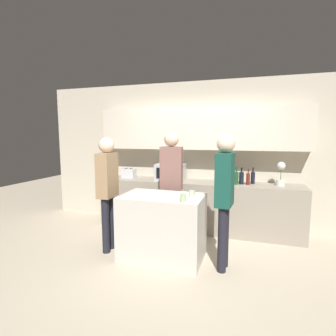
# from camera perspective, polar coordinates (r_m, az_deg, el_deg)

# --- Properties ---
(ground_plane) EXTENTS (14.00, 14.00, 0.00)m
(ground_plane) POSITION_cam_1_polar(r_m,az_deg,el_deg) (3.72, 1.56, -20.09)
(ground_plane) COLOR #BCAD93
(back_wall) EXTENTS (6.40, 0.40, 2.70)m
(back_wall) POSITION_cam_1_polar(r_m,az_deg,el_deg) (4.94, 6.98, 5.11)
(back_wall) COLOR beige
(back_wall) RESTS_ON ground_plane
(back_counter) EXTENTS (3.60, 0.62, 0.88)m
(back_counter) POSITION_cam_1_polar(r_m,az_deg,el_deg) (4.83, 6.19, -8.09)
(back_counter) COLOR gray
(back_counter) RESTS_ON ground_plane
(kitchen_island) EXTENTS (1.12, 0.72, 0.89)m
(kitchen_island) POSITION_cam_1_polar(r_m,az_deg,el_deg) (3.72, -1.19, -12.66)
(kitchen_island) COLOR beige
(kitchen_island) RESTS_ON ground_plane
(microwave) EXTENTS (0.52, 0.39, 0.30)m
(microwave) POSITION_cam_1_polar(r_m,az_deg,el_deg) (4.84, 0.52, -0.88)
(microwave) COLOR #B7BABC
(microwave) RESTS_ON back_counter
(toaster) EXTENTS (0.26, 0.16, 0.18)m
(toaster) POSITION_cam_1_polar(r_m,az_deg,el_deg) (5.16, -8.55, -1.13)
(toaster) COLOR silver
(toaster) RESTS_ON back_counter
(potted_plant) EXTENTS (0.14, 0.14, 0.40)m
(potted_plant) POSITION_cam_1_polar(r_m,az_deg,el_deg) (4.65, 23.36, -1.18)
(potted_plant) COLOR silver
(potted_plant) RESTS_ON back_counter
(bottle_0) EXTENTS (0.06, 0.06, 0.31)m
(bottle_0) POSITION_cam_1_polar(r_m,az_deg,el_deg) (4.66, 11.14, -1.69)
(bottle_0) COLOR #194723
(bottle_0) RESTS_ON back_counter
(bottle_1) EXTENTS (0.08, 0.08, 0.26)m
(bottle_1) POSITION_cam_1_polar(r_m,az_deg,el_deg) (4.61, 12.26, -2.09)
(bottle_1) COLOR silver
(bottle_1) RESTS_ON back_counter
(bottle_2) EXTENTS (0.08, 0.08, 0.30)m
(bottle_2) POSITION_cam_1_polar(r_m,az_deg,el_deg) (4.64, 13.40, -1.87)
(bottle_2) COLOR black
(bottle_2) RESTS_ON back_counter
(bottle_3) EXTENTS (0.08, 0.08, 0.29)m
(bottle_3) POSITION_cam_1_polar(r_m,az_deg,el_deg) (4.55, 14.62, -2.13)
(bottle_3) COLOR #194723
(bottle_3) RESTS_ON back_counter
(bottle_4) EXTENTS (0.08, 0.08, 0.28)m
(bottle_4) POSITION_cam_1_polar(r_m,az_deg,el_deg) (4.61, 15.69, -2.07)
(bottle_4) COLOR black
(bottle_4) RESTS_ON back_counter
(bottle_5) EXTENTS (0.06, 0.06, 0.26)m
(bottle_5) POSITION_cam_1_polar(r_m,az_deg,el_deg) (4.59, 17.03, -2.25)
(bottle_5) COLOR maroon
(bottle_5) RESTS_ON back_counter
(bottle_6) EXTENTS (0.07, 0.07, 0.28)m
(bottle_6) POSITION_cam_1_polar(r_m,az_deg,el_deg) (4.70, 17.99, -2.00)
(bottle_6) COLOR black
(bottle_6) RESTS_ON back_counter
(plate_on_island) EXTENTS (0.26, 0.26, 0.01)m
(plate_on_island) POSITION_cam_1_polar(r_m,az_deg,el_deg) (3.70, -2.54, -5.51)
(plate_on_island) COLOR white
(plate_on_island) RESTS_ON kitchen_island
(cup_0) EXTENTS (0.08, 0.08, 0.08)m
(cup_0) POSITION_cam_1_polar(r_m,az_deg,el_deg) (3.54, 5.23, -5.56)
(cup_0) COLOR beige
(cup_0) RESTS_ON kitchen_island
(cup_1) EXTENTS (0.07, 0.07, 0.09)m
(cup_1) POSITION_cam_1_polar(r_m,az_deg,el_deg) (3.28, 3.29, -6.46)
(cup_1) COLOR #A4C586
(cup_1) RESTS_ON kitchen_island
(person_left) EXTENTS (0.23, 0.35, 1.72)m
(person_left) POSITION_cam_1_polar(r_m,az_deg,el_deg) (3.33, 12.22, -4.74)
(person_left) COLOR black
(person_left) RESTS_ON ground_plane
(person_center) EXTENTS (0.22, 0.34, 1.67)m
(person_center) POSITION_cam_1_polar(r_m,az_deg,el_deg) (3.90, -13.06, -3.48)
(person_center) COLOR black
(person_center) RESTS_ON ground_plane
(person_right) EXTENTS (0.36, 0.23, 1.76)m
(person_right) POSITION_cam_1_polar(r_m,az_deg,el_deg) (4.16, 0.75, -1.82)
(person_right) COLOR black
(person_right) RESTS_ON ground_plane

